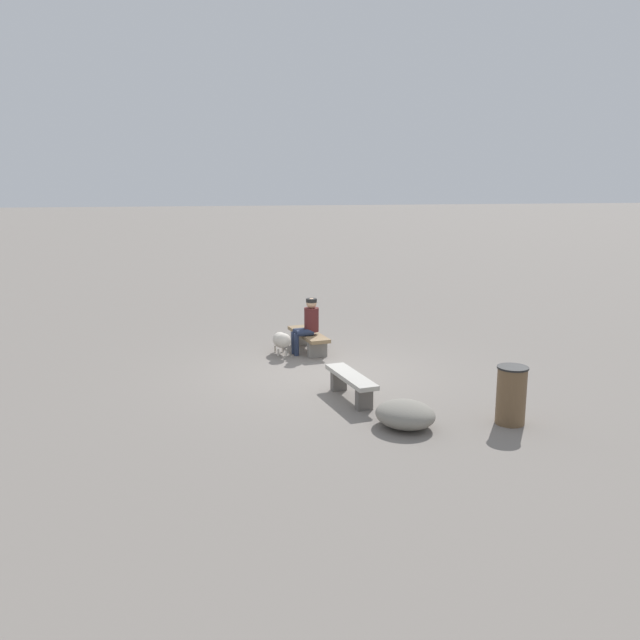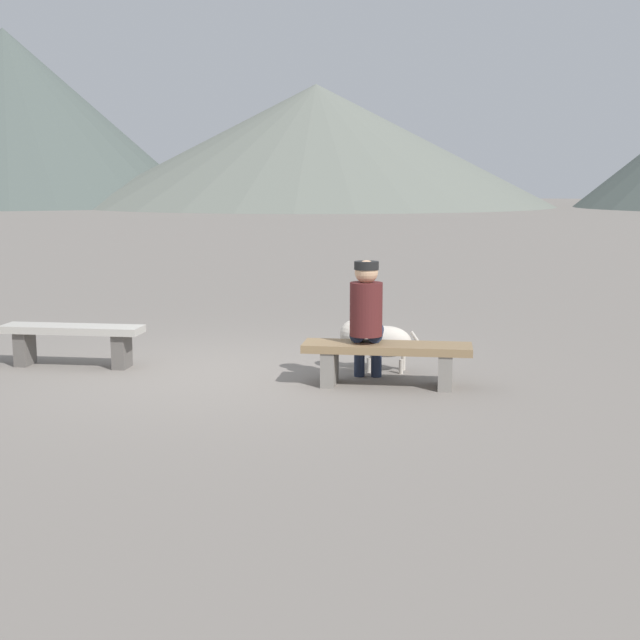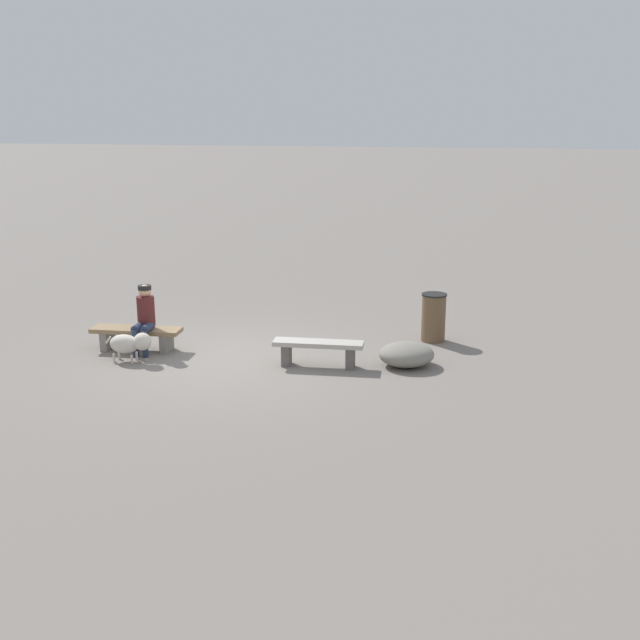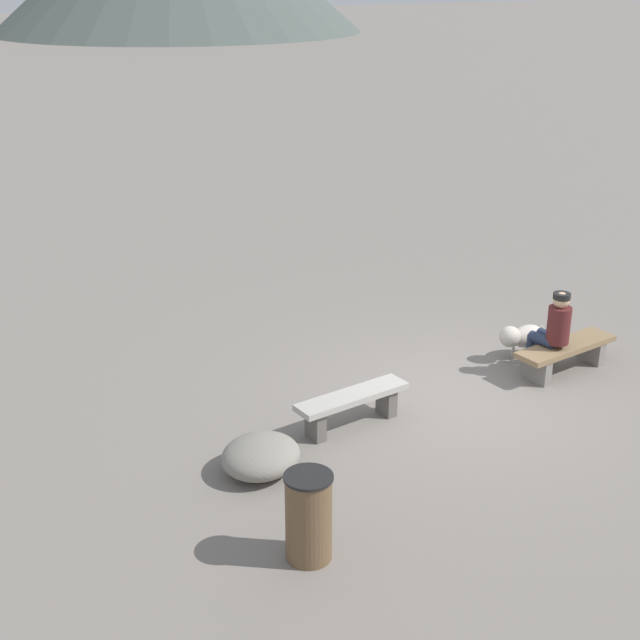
{
  "view_description": "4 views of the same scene",
  "coord_description": "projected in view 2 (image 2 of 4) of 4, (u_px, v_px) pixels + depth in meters",
  "views": [
    {
      "loc": [
        -12.09,
        3.02,
        3.69
      ],
      "look_at": [
        0.94,
        -0.13,
        0.88
      ],
      "focal_mm": 36.36,
      "sensor_mm": 36.0,
      "label": 1
    },
    {
      "loc": [
        3.36,
        -8.42,
        2.0
      ],
      "look_at": [
        0.73,
        1.37,
        0.4
      ],
      "focal_mm": 49.16,
      "sensor_mm": 36.0,
      "label": 2
    },
    {
      "loc": [
        -5.07,
        11.89,
        4.14
      ],
      "look_at": [
        -1.4,
        -1.23,
        0.51
      ],
      "focal_mm": 42.34,
      "sensor_mm": 36.0,
      "label": 3
    },
    {
      "loc": [
        -6.7,
        -8.6,
        5.44
      ],
      "look_at": [
        -1.32,
        1.53,
        0.81
      ],
      "focal_mm": 49.79,
      "sensor_mm": 36.0,
      "label": 4
    }
  ],
  "objects": [
    {
      "name": "dog",
      "position": [
        376.0,
        339.0,
        9.33
      ],
      "size": [
        0.87,
        0.35,
        0.54
      ],
      "rotation": [
        0.0,
        0.0,
        3.18
      ],
      "color": "beige",
      "rests_on": "ground"
    },
    {
      "name": "distant_peak_3",
      "position": [
        7.0,
        118.0,
        75.61
      ],
      "size": [
        33.75,
        33.75,
        15.01
      ],
      "primitive_type": "cone",
      "color": "#4C5651",
      "rests_on": "ground"
    },
    {
      "name": "ground",
      "position": [
        220.0,
        377.0,
        9.21
      ],
      "size": [
        210.0,
        210.0,
        0.06
      ],
      "primitive_type": "cube",
      "color": "gray"
    },
    {
      "name": "bench_left",
      "position": [
        72.0,
        337.0,
        9.55
      ],
      "size": [
        1.59,
        0.55,
        0.45
      ],
      "rotation": [
        0.0,
        0.0,
        0.12
      ],
      "color": "#605B56",
      "rests_on": "ground"
    },
    {
      "name": "seated_person",
      "position": [
        367.0,
        312.0,
        8.68
      ],
      "size": [
        0.38,
        0.61,
        1.25
      ],
      "rotation": [
        0.0,
        0.0,
        0.15
      ],
      "color": "#511E1E",
      "rests_on": "ground"
    },
    {
      "name": "distant_peak_0",
      "position": [
        316.0,
        145.0,
        74.33
      ],
      "size": [
        40.06,
        40.06,
        10.17
      ],
      "primitive_type": "cone",
      "color": "slate",
      "rests_on": "ground"
    },
    {
      "name": "bench_right",
      "position": [
        387.0,
        356.0,
        8.64
      ],
      "size": [
        1.7,
        0.65,
        0.42
      ],
      "rotation": [
        0.0,
        0.0,
        0.12
      ],
      "color": "gray",
      "rests_on": "ground"
    }
  ]
}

